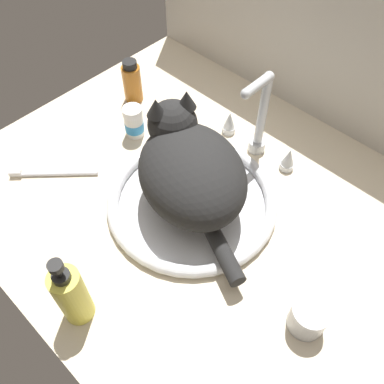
{
  "coord_description": "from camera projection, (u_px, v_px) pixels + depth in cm",
  "views": [
    {
      "loc": [
        32.32,
        -38.79,
        73.78
      ],
      "look_at": [
        -3.31,
        -1.42,
        7.0
      ],
      "focal_mm": 38.35,
      "sensor_mm": 36.0,
      "label": 1
    }
  ],
  "objects": [
    {
      "name": "faucet",
      "position": [
        259.0,
        125.0,
        0.91
      ],
      "size": [
        20.5,
        10.33,
        21.76
      ],
      "color": "silver",
      "rests_on": "countertop"
    },
    {
      "name": "pill_bottle",
      "position": [
        134.0,
        122.0,
        0.98
      ],
      "size": [
        4.69,
        4.69,
        7.94
      ],
      "color": "white",
      "rests_on": "countertop"
    },
    {
      "name": "backsplash_wall",
      "position": [
        333.0,
        57.0,
        0.92
      ],
      "size": [
        106.45,
        2.4,
        39.6
      ],
      "primitive_type": "cube",
      "color": "beige",
      "rests_on": "ground"
    },
    {
      "name": "cat",
      "position": [
        189.0,
        166.0,
        0.81
      ],
      "size": [
        36.64,
        29.41,
        18.64
      ],
      "color": "black",
      "rests_on": "sink_basin"
    },
    {
      "name": "toothbrush",
      "position": [
        52.0,
        174.0,
        0.92
      ],
      "size": [
        14.57,
        14.67,
        1.7
      ],
      "color": "silver",
      "rests_on": "countertop"
    },
    {
      "name": "amber_bottle",
      "position": [
        132.0,
        82.0,
        1.04
      ],
      "size": [
        4.75,
        4.75,
        11.47
      ],
      "color": "#B2661E",
      "rests_on": "countertop"
    },
    {
      "name": "sink_basin",
      "position": [
        192.0,
        200.0,
        0.87
      ],
      "size": [
        36.03,
        36.03,
        2.55
      ],
      "color": "white",
      "rests_on": "countertop"
    },
    {
      "name": "countertop",
      "position": [
        208.0,
        212.0,
        0.88
      ],
      "size": [
        106.45,
        79.52,
        3.0
      ],
      "primitive_type": "cube",
      "color": "beige",
      "rests_on": "ground"
    },
    {
      "name": "soap_pump_bottle",
      "position": [
        72.0,
        295.0,
        0.67
      ],
      "size": [
        5.26,
        5.26,
        17.66
      ],
      "color": "#E5DB4C",
      "rests_on": "countertop"
    },
    {
      "name": "metal_jar",
      "position": [
        308.0,
        317.0,
        0.69
      ],
      "size": [
        6.5,
        6.5,
        6.04
      ],
      "color": "#B2B5BA",
      "rests_on": "countertop"
    }
  ]
}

